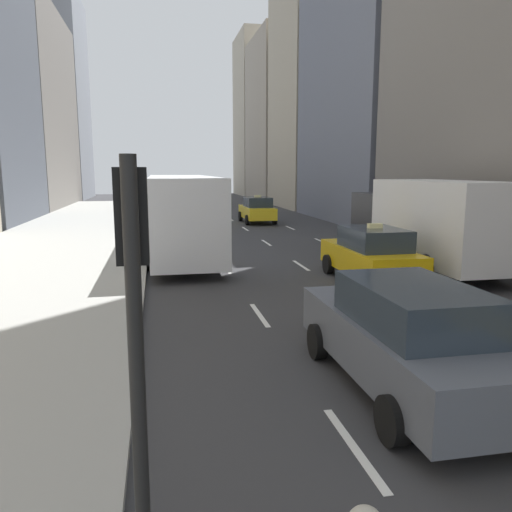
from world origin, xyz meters
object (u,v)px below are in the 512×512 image
Objects in this scene: city_bus at (181,212)px; box_truck at (426,221)px; taxi_third at (371,254)px; taxi_lead at (257,210)px; sedan_silver_behind at (405,336)px; traffic_light_pole at (135,315)px.

city_bus is 1.38× the size of box_truck.
taxi_third is 0.52× the size of box_truck.
taxi_lead is 0.89× the size of sedan_silver_behind.
city_bus reaches higher than taxi_third.
taxi_lead is 0.38× the size of city_bus.
traffic_light_pole reaches higher than taxi_lead.
taxi_third is at bearing -90.00° from taxi_lead.
sedan_silver_behind is 14.29m from city_bus.
city_bus is at bearing 131.15° from taxi_third.
sedan_silver_behind is (-2.80, -7.56, 0.03)m from taxi_third.
box_truck is at bearing -80.49° from taxi_lead.
taxi_lead is at bearing 83.84° from sedan_silver_behind.
traffic_light_pole reaches higher than taxi_third.
city_bus is at bearing 101.37° from sedan_silver_behind.
city_bus reaches higher than sedan_silver_behind.
traffic_light_pole reaches higher than city_bus.
traffic_light_pole is (-1.14, -17.18, 0.62)m from city_bus.
taxi_lead is 1.00× the size of taxi_third.
traffic_light_pole reaches higher than box_truck.
taxi_third reaches higher than sedan_silver_behind.
traffic_light_pole is (-6.75, -29.13, 1.53)m from taxi_lead.
traffic_light_pole is (-3.95, -3.20, 1.50)m from sedan_silver_behind.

